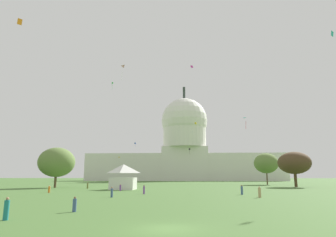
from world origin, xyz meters
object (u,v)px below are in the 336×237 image
at_px(kite_pink_mid, 121,68).
at_px(kite_turquoise_mid, 332,34).
at_px(person_denim_back_center, 242,190).
at_px(kite_orange_mid, 20,22).
at_px(person_olive_front_left, 88,186).
at_px(kite_white_mid, 193,133).
at_px(capitol_building, 185,148).
at_px(person_denim_lawn_far_left, 112,193).
at_px(kite_blue_mid, 135,144).
at_px(kite_black_mid, 189,149).
at_px(tree_east_near, 294,163).
at_px(person_purple_mid_center, 120,188).
at_px(person_tan_aisle_center, 260,193).
at_px(kite_magenta_high, 192,67).
at_px(person_orange_back_right, 49,189).
at_px(kite_yellow_mid, 196,123).
at_px(kite_green_high, 112,83).
at_px(person_denim_mid_right, 75,205).
at_px(tree_west_far, 57,162).
at_px(person_teal_near_tree_west, 6,210).
at_px(event_tent, 123,177).
at_px(tree_east_mid, 266,163).
at_px(kite_gold_low, 119,157).
at_px(person_purple_back_left, 144,190).

bearing_deg(kite_pink_mid, kite_turquoise_mid, 65.08).
bearing_deg(person_denim_back_center, kite_orange_mid, 149.73).
relative_size(person_olive_front_left, kite_white_mid, 0.54).
distance_m(capitol_building, person_denim_lawn_far_left, 157.88).
bearing_deg(kite_blue_mid, kite_black_mid, 65.05).
height_order(kite_orange_mid, kite_blue_mid, kite_orange_mid).
relative_size(tree_east_near, person_purple_mid_center, 8.49).
bearing_deg(kite_black_mid, tree_east_near, -101.35).
height_order(kite_blue_mid, kite_turquoise_mid, kite_turquoise_mid).
xyz_separation_m(person_purple_mid_center, person_tan_aisle_center, (26.85, -19.27, 0.07)).
bearing_deg(kite_magenta_high, person_orange_back_right, -100.13).
bearing_deg(kite_yellow_mid, person_denim_back_center, 116.91).
distance_m(kite_blue_mid, kite_turquoise_mid, 137.64).
xyz_separation_m(person_purple_mid_center, person_denim_back_center, (25.38, -12.18, 0.11)).
relative_size(person_denim_back_center, kite_turquoise_mid, 1.66).
relative_size(person_orange_back_right, person_denim_lawn_far_left, 0.91).
relative_size(kite_yellow_mid, kite_green_high, 0.62).
relative_size(person_denim_back_center, kite_pink_mid, 0.55).
height_order(person_denim_mid_right, kite_white_mid, kite_white_mid).
relative_size(tree_east_near, kite_green_high, 3.28).
relative_size(tree_west_far, person_teal_near_tree_west, 7.90).
bearing_deg(kite_yellow_mid, event_tent, 98.04).
relative_size(tree_east_mid, kite_turquoise_mid, 12.06).
bearing_deg(capitol_building, person_orange_back_right, -101.02).
distance_m(event_tent, person_olive_front_left, 12.20).
relative_size(tree_east_mid, kite_orange_mid, 8.89).
xyz_separation_m(capitol_building, kite_black_mid, (2.93, -23.94, -3.15)).
bearing_deg(person_denim_lawn_far_left, person_denim_mid_right, -138.01).
bearing_deg(person_purple_mid_center, tree_east_mid, -51.84).
height_order(kite_pink_mid, kite_gold_low, kite_pink_mid).
bearing_deg(kite_yellow_mid, kite_green_high, 20.86).
bearing_deg(kite_blue_mid, person_olive_front_left, -21.88).
xyz_separation_m(person_olive_front_left, person_denim_back_center, (36.93, -23.93, 0.06)).
xyz_separation_m(person_purple_mid_center, kite_yellow_mid, (20.81, 81.43, 29.41)).
bearing_deg(person_purple_back_left, kite_blue_mid, 88.75).
bearing_deg(kite_blue_mid, kite_orange_mid, -25.75).
bearing_deg(tree_east_mid, kite_white_mid, 139.42).
distance_m(kite_yellow_mid, kite_turquoise_mid, 95.44).
xyz_separation_m(person_purple_mid_center, kite_black_mid, (18.00, 111.75, 18.66)).
relative_size(person_denim_lawn_far_left, kite_turquoise_mid, 1.53).
relative_size(event_tent, tree_east_near, 0.49).
relative_size(person_denim_mid_right, kite_black_mid, 0.36).
height_order(person_olive_front_left, person_tan_aisle_center, person_tan_aisle_center).
bearing_deg(event_tent, person_olive_front_left, 157.24).
distance_m(event_tent, person_denim_back_center, 32.28).
bearing_deg(kite_pink_mid, person_teal_near_tree_west, -17.26).
relative_size(person_denim_back_center, person_tan_aisle_center, 1.03).
relative_size(tree_east_near, person_denim_back_center, 7.42).
height_order(capitol_building, person_olive_front_left, capitol_building).
bearing_deg(person_purple_back_left, kite_turquoise_mid, -10.93).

